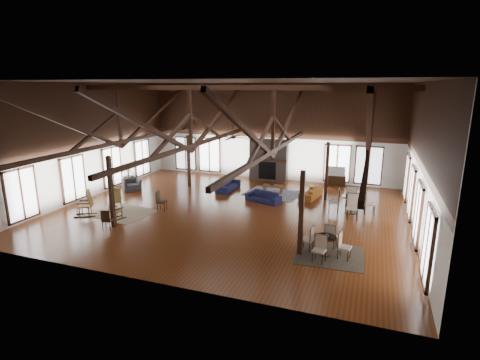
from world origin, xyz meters
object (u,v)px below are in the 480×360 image
(armchair, at_px, (132,185))
(tv_console, at_px, (336,180))
(coffee_table, at_px, (273,186))
(cafe_table_far, at_px, (352,201))
(sofa_navy_left, at_px, (228,185))
(sofa_navy_front, at_px, (263,197))
(cafe_table_near, at_px, (325,242))
(sofa_orange, at_px, (311,193))

(armchair, relative_size, tv_console, 0.86)
(armchair, bearing_deg, coffee_table, -30.60)
(cafe_table_far, xyz_separation_m, tv_console, (-1.23, 5.01, -0.27))
(sofa_navy_left, relative_size, coffee_table, 1.76)
(sofa_navy_front, xyz_separation_m, sofa_navy_left, (-2.56, 1.52, 0.03))
(cafe_table_near, bearing_deg, sofa_orange, 103.40)
(sofa_navy_front, bearing_deg, sofa_orange, 53.10)
(cafe_table_near, height_order, cafe_table_far, cafe_table_far)
(sofa_navy_left, relative_size, armchair, 2.00)
(sofa_navy_left, bearing_deg, sofa_orange, -87.88)
(coffee_table, bearing_deg, armchair, -166.07)
(sofa_navy_front, xyz_separation_m, cafe_table_near, (3.81, -5.25, 0.20))
(sofa_navy_left, bearing_deg, tv_console, -59.51)
(tv_console, bearing_deg, sofa_navy_front, -123.65)
(sofa_orange, distance_m, cafe_table_far, 2.91)
(coffee_table, height_order, armchair, armchair)
(sofa_orange, relative_size, cafe_table_far, 0.85)
(tv_console, bearing_deg, cafe_table_near, -86.25)
(sofa_navy_front, relative_size, cafe_table_far, 0.84)
(cafe_table_near, bearing_deg, sofa_navy_front, 125.98)
(sofa_navy_left, height_order, armchair, armchair)
(sofa_navy_front, bearing_deg, armchair, -159.94)
(armchair, bearing_deg, sofa_orange, -35.01)
(tv_console, bearing_deg, cafe_table_far, -76.18)
(tv_console, bearing_deg, armchair, -154.45)
(armchair, bearing_deg, tv_console, -21.22)
(sofa_navy_left, xyz_separation_m, coffee_table, (2.60, 0.27, 0.08))
(sofa_orange, distance_m, coffee_table, 2.16)
(armchair, bearing_deg, sofa_navy_left, -25.81)
(sofa_navy_front, relative_size, coffee_table, 1.61)
(cafe_table_near, height_order, tv_console, cafe_table_near)
(armchair, height_order, cafe_table_far, cafe_table_far)
(sofa_orange, height_order, coffee_table, sofa_orange)
(armchair, bearing_deg, cafe_table_far, -45.85)
(coffee_table, xyz_separation_m, armchair, (-7.75, -2.25, -0.05))
(cafe_table_near, bearing_deg, sofa_navy_left, 133.26)
(sofa_orange, height_order, cafe_table_far, cafe_table_far)
(cafe_table_near, xyz_separation_m, tv_console, (-0.66, 10.00, -0.18))
(sofa_navy_front, relative_size, cafe_table_near, 1.00)
(sofa_navy_left, height_order, sofa_orange, sofa_navy_left)
(sofa_navy_left, xyz_separation_m, tv_console, (5.72, 3.22, -0.00))
(coffee_table, relative_size, armchair, 1.13)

